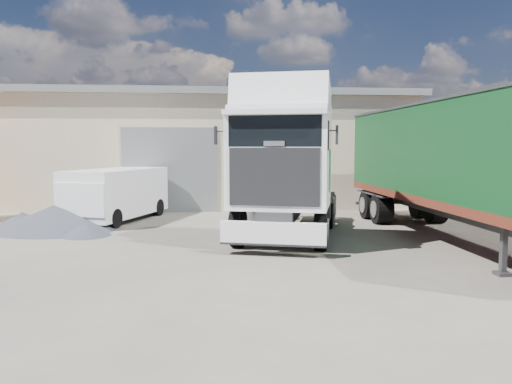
{
  "coord_description": "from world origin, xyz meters",
  "views": [
    {
      "loc": [
        -0.24,
        -11.37,
        2.79
      ],
      "look_at": [
        1.05,
        3.0,
        1.48
      ],
      "focal_mm": 35.0,
      "sensor_mm": 36.0,
      "label": 1
    }
  ],
  "objects": [
    {
      "name": "ground",
      "position": [
        0.0,
        0.0,
        0.0
      ],
      "size": [
        120.0,
        120.0,
        0.0
      ],
      "primitive_type": "plane",
      "color": "#2B2923",
      "rests_on": "ground"
    },
    {
      "name": "warehouse",
      "position": [
        -6.0,
        16.0,
        2.66
      ],
      "size": [
        30.6,
        12.6,
        5.42
      ],
      "color": "#BCAE90",
      "rests_on": "ground"
    },
    {
      "name": "tractor_unit",
      "position": [
        1.94,
        3.27,
        2.0
      ],
      "size": [
        4.48,
        7.43,
        4.75
      ],
      "rotation": [
        0.0,
        0.0,
        -0.28
      ],
      "color": "black",
      "rests_on": "ground"
    },
    {
      "name": "box_trailer",
      "position": [
        6.93,
        2.72,
        2.48
      ],
      "size": [
        2.7,
        12.28,
        4.08
      ],
      "rotation": [
        0.0,
        0.0,
        0.01
      ],
      "color": "#2D2D30",
      "rests_on": "ground"
    },
    {
      "name": "panel_van",
      "position": [
        -3.88,
        7.57,
        1.01
      ],
      "size": [
        3.47,
        5.14,
        1.95
      ],
      "rotation": [
        0.0,
        0.0,
        -0.36
      ],
      "color": "black",
      "rests_on": "ground"
    },
    {
      "name": "gravel_heap",
      "position": [
        -5.56,
        5.65,
        0.4
      ],
      "size": [
        4.89,
        4.82,
        0.85
      ],
      "rotation": [
        0.0,
        0.0,
        -0.2
      ],
      "color": "black",
      "rests_on": "ground"
    }
  ]
}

